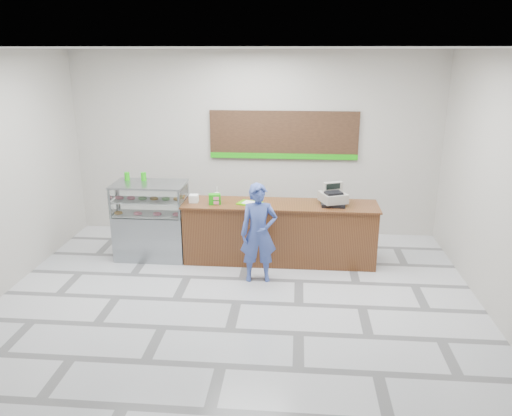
# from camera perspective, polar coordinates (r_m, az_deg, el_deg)

# --- Properties ---
(floor) EXTENTS (7.00, 7.00, 0.00)m
(floor) POSITION_cam_1_polar(r_m,az_deg,el_deg) (7.34, -2.20, -10.69)
(floor) COLOR silver
(floor) RESTS_ON ground
(back_wall) EXTENTS (7.00, 0.00, 7.00)m
(back_wall) POSITION_cam_1_polar(r_m,az_deg,el_deg) (9.60, -0.14, 7.25)
(back_wall) COLOR #BAB4AB
(back_wall) RESTS_ON floor
(ceiling) EXTENTS (7.00, 7.00, 0.00)m
(ceiling) POSITION_cam_1_polar(r_m,az_deg,el_deg) (6.46, -2.58, 17.80)
(ceiling) COLOR silver
(ceiling) RESTS_ON back_wall
(sales_counter) EXTENTS (3.26, 0.76, 1.03)m
(sales_counter) POSITION_cam_1_polar(r_m,az_deg,el_deg) (8.49, 2.72, -2.80)
(sales_counter) COLOR brown
(sales_counter) RESTS_ON floor
(display_case) EXTENTS (1.22, 0.72, 1.33)m
(display_case) POSITION_cam_1_polar(r_m,az_deg,el_deg) (8.80, -11.88, -1.35)
(display_case) COLOR gray
(display_case) RESTS_ON floor
(menu_board) EXTENTS (2.80, 0.06, 0.90)m
(menu_board) POSITION_cam_1_polar(r_m,az_deg,el_deg) (9.50, 3.18, 8.23)
(menu_board) COLOR black
(menu_board) RESTS_ON back_wall
(cash_register) EXTENTS (0.50, 0.51, 0.36)m
(cash_register) POSITION_cam_1_polar(r_m,az_deg,el_deg) (8.31, 8.79, 1.26)
(cash_register) COLOR black
(cash_register) RESTS_ON sales_counter
(card_terminal) EXTENTS (0.09, 0.16, 0.04)m
(card_terminal) POSITION_cam_1_polar(r_m,az_deg,el_deg) (8.23, 9.92, 0.18)
(card_terminal) COLOR black
(card_terminal) RESTS_ON sales_counter
(serving_tray) EXTENTS (0.46, 0.40, 0.02)m
(serving_tray) POSITION_cam_1_polar(r_m,az_deg,el_deg) (8.30, -0.69, 0.55)
(serving_tray) COLOR #49BA00
(serving_tray) RESTS_ON sales_counter
(napkin_box) EXTENTS (0.16, 0.16, 0.13)m
(napkin_box) POSITION_cam_1_polar(r_m,az_deg,el_deg) (8.45, -7.12, 1.09)
(napkin_box) COLOR white
(napkin_box) RESTS_ON sales_counter
(straw_cup) EXTENTS (0.08, 0.08, 0.12)m
(straw_cup) POSITION_cam_1_polar(r_m,az_deg,el_deg) (8.57, -4.49, 1.38)
(straw_cup) COLOR silver
(straw_cup) RESTS_ON sales_counter
(promo_box) EXTENTS (0.22, 0.17, 0.17)m
(promo_box) POSITION_cam_1_polar(r_m,az_deg,el_deg) (8.30, -4.75, 1.03)
(promo_box) COLOR #1BAB0D
(promo_box) RESTS_ON sales_counter
(donut_decal) EXTENTS (0.17, 0.17, 0.00)m
(donut_decal) POSITION_cam_1_polar(r_m,az_deg,el_deg) (8.24, 8.56, 0.15)
(donut_decal) COLOR pink
(donut_decal) RESTS_ON sales_counter
(green_cup_left) EXTENTS (0.09, 0.09, 0.14)m
(green_cup_left) POSITION_cam_1_polar(r_m,az_deg,el_deg) (8.89, -14.52, 3.53)
(green_cup_left) COLOR #1BAB0D
(green_cup_left) RESTS_ON display_case
(green_cup_right) EXTENTS (0.09, 0.09, 0.14)m
(green_cup_right) POSITION_cam_1_polar(r_m,az_deg,el_deg) (8.81, -12.72, 3.54)
(green_cup_right) COLOR #1BAB0D
(green_cup_right) RESTS_ON display_case
(customer) EXTENTS (0.62, 0.45, 1.57)m
(customer) POSITION_cam_1_polar(r_m,az_deg,el_deg) (7.69, 0.31, -2.89)
(customer) COLOR #3A4F9D
(customer) RESTS_ON floor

